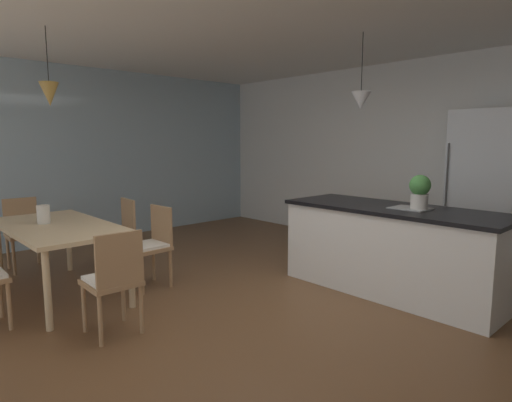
{
  "coord_description": "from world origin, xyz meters",
  "views": [
    {
      "loc": [
        2.69,
        -2.61,
        1.57
      ],
      "look_at": [
        -0.42,
        0.28,
        0.98
      ],
      "focal_mm": 30.09,
      "sensor_mm": 36.0,
      "label": 1
    }
  ],
  "objects_px": {
    "potted_plant_on_island": "(420,191)",
    "vase_on_dining_table": "(43,214)",
    "dining_table": "(58,231)",
    "chair_window_end": "(24,231)",
    "refrigerator": "(486,192)",
    "chair_far_right": "(152,244)",
    "chair_kitchen_end": "(114,279)",
    "kitchen_island": "(392,249)",
    "chair_far_left": "(119,232)"
  },
  "relations": [
    {
      "from": "chair_window_end",
      "to": "dining_table",
      "type": "bearing_deg",
      "value": -0.11
    },
    {
      "from": "chair_far_left",
      "to": "potted_plant_on_island",
      "type": "bearing_deg",
      "value": 30.97
    },
    {
      "from": "chair_window_end",
      "to": "refrigerator",
      "type": "xyz_separation_m",
      "value": [
        3.89,
        4.04,
        0.49
      ]
    },
    {
      "from": "chair_kitchen_end",
      "to": "potted_plant_on_island",
      "type": "distance_m",
      "value": 2.93
    },
    {
      "from": "dining_table",
      "to": "chair_far_right",
      "type": "distance_m",
      "value": 0.93
    },
    {
      "from": "kitchen_island",
      "to": "chair_far_right",
      "type": "bearing_deg",
      "value": -136.71
    },
    {
      "from": "kitchen_island",
      "to": "potted_plant_on_island",
      "type": "bearing_deg",
      "value": 0.0
    },
    {
      "from": "chair_window_end",
      "to": "kitchen_island",
      "type": "relative_size",
      "value": 0.38
    },
    {
      "from": "chair_window_end",
      "to": "potted_plant_on_island",
      "type": "relative_size",
      "value": 2.52
    },
    {
      "from": "chair_kitchen_end",
      "to": "kitchen_island",
      "type": "bearing_deg",
      "value": 68.84
    },
    {
      "from": "chair_far_right",
      "to": "vase_on_dining_table",
      "type": "xyz_separation_m",
      "value": [
        -0.55,
        -0.91,
        0.36
      ]
    },
    {
      "from": "chair_far_left",
      "to": "potted_plant_on_island",
      "type": "xyz_separation_m",
      "value": [
        2.92,
        1.75,
        0.61
      ]
    },
    {
      "from": "chair_kitchen_end",
      "to": "chair_far_right",
      "type": "relative_size",
      "value": 1.0
    },
    {
      "from": "chair_far_left",
      "to": "refrigerator",
      "type": "distance_m",
      "value": 4.45
    },
    {
      "from": "chair_far_left",
      "to": "vase_on_dining_table",
      "type": "height_order",
      "value": "vase_on_dining_table"
    },
    {
      "from": "dining_table",
      "to": "potted_plant_on_island",
      "type": "bearing_deg",
      "value": 45.59
    },
    {
      "from": "chair_far_right",
      "to": "potted_plant_on_island",
      "type": "distance_m",
      "value": 2.82
    },
    {
      "from": "dining_table",
      "to": "potted_plant_on_island",
      "type": "relative_size",
      "value": 5.17
    },
    {
      "from": "dining_table",
      "to": "chair_window_end",
      "type": "xyz_separation_m",
      "value": [
        -1.26,
        0.0,
        -0.19
      ]
    },
    {
      "from": "chair_kitchen_end",
      "to": "chair_far_left",
      "type": "height_order",
      "value": "same"
    },
    {
      "from": "kitchen_island",
      "to": "chair_far_left",
      "type": "bearing_deg",
      "value": -146.59
    },
    {
      "from": "chair_far_right",
      "to": "vase_on_dining_table",
      "type": "bearing_deg",
      "value": -121.07
    },
    {
      "from": "dining_table",
      "to": "kitchen_island",
      "type": "bearing_deg",
      "value": 48.74
    },
    {
      "from": "dining_table",
      "to": "refrigerator",
      "type": "bearing_deg",
      "value": 56.96
    },
    {
      "from": "dining_table",
      "to": "kitchen_island",
      "type": "distance_m",
      "value": 3.43
    },
    {
      "from": "dining_table",
      "to": "chair_window_end",
      "type": "height_order",
      "value": "chair_window_end"
    },
    {
      "from": "refrigerator",
      "to": "potted_plant_on_island",
      "type": "xyz_separation_m",
      "value": [
        -0.11,
        -1.47,
        0.12
      ]
    },
    {
      "from": "chair_window_end",
      "to": "potted_plant_on_island",
      "type": "xyz_separation_m",
      "value": [
        3.78,
        2.57,
        0.61
      ]
    },
    {
      "from": "dining_table",
      "to": "chair_kitchen_end",
      "type": "height_order",
      "value": "chair_kitchen_end"
    },
    {
      "from": "chair_kitchen_end",
      "to": "potted_plant_on_island",
      "type": "xyz_separation_m",
      "value": [
        1.26,
        2.58,
        0.61
      ]
    },
    {
      "from": "refrigerator",
      "to": "potted_plant_on_island",
      "type": "distance_m",
      "value": 1.48
    },
    {
      "from": "chair_window_end",
      "to": "vase_on_dining_table",
      "type": "height_order",
      "value": "vase_on_dining_table"
    },
    {
      "from": "chair_far_right",
      "to": "chair_window_end",
      "type": "xyz_separation_m",
      "value": [
        -1.66,
        -0.82,
        0.0
      ]
    },
    {
      "from": "chair_far_right",
      "to": "refrigerator",
      "type": "xyz_separation_m",
      "value": [
        2.23,
        3.22,
        0.49
      ]
    },
    {
      "from": "dining_table",
      "to": "vase_on_dining_table",
      "type": "bearing_deg",
      "value": -150.26
    },
    {
      "from": "vase_on_dining_table",
      "to": "chair_far_right",
      "type": "bearing_deg",
      "value": 58.93
    },
    {
      "from": "chair_far_right",
      "to": "potted_plant_on_island",
      "type": "height_order",
      "value": "potted_plant_on_island"
    },
    {
      "from": "chair_far_right",
      "to": "kitchen_island",
      "type": "xyz_separation_m",
      "value": [
        1.86,
        1.75,
        -0.01
      ]
    },
    {
      "from": "vase_on_dining_table",
      "to": "dining_table",
      "type": "bearing_deg",
      "value": 29.74
    },
    {
      "from": "dining_table",
      "to": "vase_on_dining_table",
      "type": "distance_m",
      "value": 0.24
    },
    {
      "from": "kitchen_island",
      "to": "potted_plant_on_island",
      "type": "xyz_separation_m",
      "value": [
        0.26,
        0.0,
        0.63
      ]
    },
    {
      "from": "dining_table",
      "to": "vase_on_dining_table",
      "type": "height_order",
      "value": "vase_on_dining_table"
    },
    {
      "from": "chair_window_end",
      "to": "chair_kitchen_end",
      "type": "bearing_deg",
      "value": -0.08
    },
    {
      "from": "chair_kitchen_end",
      "to": "potted_plant_on_island",
      "type": "bearing_deg",
      "value": 63.93
    },
    {
      "from": "dining_table",
      "to": "chair_kitchen_end",
      "type": "distance_m",
      "value": 1.28
    },
    {
      "from": "chair_kitchen_end",
      "to": "chair_window_end",
      "type": "relative_size",
      "value": 1.0
    },
    {
      "from": "refrigerator",
      "to": "vase_on_dining_table",
      "type": "bearing_deg",
      "value": -123.93
    },
    {
      "from": "potted_plant_on_island",
      "to": "vase_on_dining_table",
      "type": "height_order",
      "value": "potted_plant_on_island"
    },
    {
      "from": "refrigerator",
      "to": "chair_far_left",
      "type": "bearing_deg",
      "value": -133.22
    },
    {
      "from": "chair_window_end",
      "to": "vase_on_dining_table",
      "type": "xyz_separation_m",
      "value": [
        1.11,
        -0.09,
        0.36
      ]
    }
  ]
}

